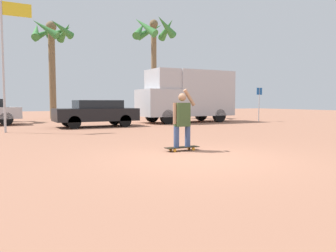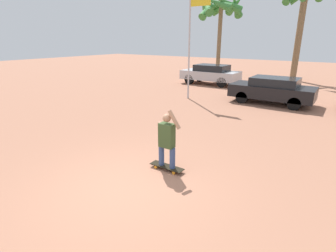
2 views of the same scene
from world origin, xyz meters
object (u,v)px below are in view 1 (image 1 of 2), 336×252
Objects in this scene: camper_van at (188,94)px; palm_tree_near_van at (154,37)px; street_sign at (259,100)px; palm_tree_center_background at (52,41)px; flagpole at (6,52)px; person_skateboarder at (182,117)px; skateboard at (182,148)px; parked_car_black at (96,112)px.

palm_tree_near_van is at bearing 86.05° from camper_van.
street_sign is at bearing -59.14° from palm_tree_near_van.
flagpole is at bearing -108.00° from palm_tree_center_background.
palm_tree_center_background is at bearing 138.53° from street_sign.
flagpole is at bearing 115.89° from person_skateboarder.
skateboard is 19.15m from palm_tree_center_background.
flagpole is at bearing -142.83° from palm_tree_near_van.
parked_car_black is at bearing -134.24° from palm_tree_near_van.
parked_car_black is (0.32, 8.98, 0.63)m from skateboard.
flagpole is 14.65m from street_sign.
street_sign is at bearing -2.27° from parked_car_black.
parked_car_black is at bearing 177.73° from street_sign.
skateboard is at bearing -122.27° from camper_van.
person_skateboarder is 0.20× the size of palm_tree_near_van.
skateboard is at bearing -64.11° from flagpole.
flagpole is (-3.70, 7.63, 3.16)m from skateboard.
street_sign is at bearing -41.47° from palm_tree_center_background.
palm_tree_near_van reaches higher than skateboard.
parked_car_black is 4.94m from flagpole.
camper_van reaches higher than person_skateboarder.
palm_tree_center_background is at bearing 90.72° from skateboard.
skateboard is at bearing -0.00° from person_skateboarder.
street_sign is at bearing 38.40° from person_skateboarder.
flagpole reaches higher than person_skateboarder.
palm_tree_near_van is (6.66, 15.49, 6.02)m from skateboard.
parked_car_black is 0.53× the size of palm_tree_near_van.
person_skateboarder is at bearing -92.08° from parked_car_black.
camper_van is at bearing 13.08° from flagpole.
skateboard is 0.23× the size of parked_car_black.
skateboard is at bearing -89.28° from palm_tree_center_background.
flagpole is (-9.99, -2.32, 1.54)m from camper_van.
parked_car_black is 0.56× the size of palm_tree_center_background.
camper_van is 4.74m from street_sign.
palm_tree_center_background reaches higher than flagpole.
palm_tree_near_van reaches higher than camper_van.
palm_tree_near_van is 1.38× the size of flagpole.
camper_van is 6.11m from parked_car_black.
flagpole is (-3.47, -10.69, -2.43)m from palm_tree_center_background.
person_skateboarder is 0.26× the size of camper_van.
person_skateboarder is 0.37× the size of parked_car_black.
palm_tree_near_van reaches higher than palm_tree_center_background.
palm_tree_near_van reaches higher than parked_car_black.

